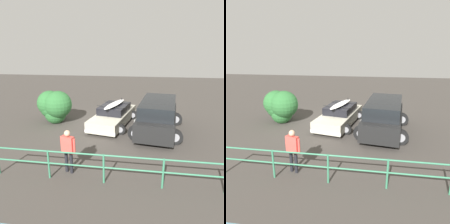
% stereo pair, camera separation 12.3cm
% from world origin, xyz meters
% --- Properties ---
extents(ground_plane, '(44.00, 44.00, 0.02)m').
position_xyz_m(ground_plane, '(0.00, 0.00, -0.01)').
color(ground_plane, '#423D38').
rests_on(ground_plane, ground).
extents(parking_stripe, '(0.12, 3.88, 0.00)m').
position_xyz_m(parking_stripe, '(-1.83, -0.13, 0.00)').
color(parking_stripe, silver).
rests_on(parking_stripe, ground).
extents(sedan_car, '(2.76, 4.58, 1.44)m').
position_xyz_m(sedan_car, '(-0.58, -0.17, 0.56)').
color(sedan_car, '#B7B29E').
rests_on(sedan_car, ground).
extents(suv_car, '(3.02, 4.94, 1.77)m').
position_xyz_m(suv_car, '(-3.08, 0.71, 0.92)').
color(suv_car, black).
rests_on(suv_car, ground).
extents(person_bystander, '(0.61, 0.33, 1.66)m').
position_xyz_m(person_bystander, '(0.36, 5.23, 1.00)').
color(person_bystander, black).
rests_on(person_bystander, ground).
extents(railing_fence, '(9.84, 0.20, 1.07)m').
position_xyz_m(railing_fence, '(-2.00, 5.73, 0.72)').
color(railing_fence, '#387F5B').
rests_on(railing_fence, ground).
extents(bush_near_left, '(2.18, 2.10, 2.05)m').
position_xyz_m(bush_near_left, '(3.07, -0.13, 0.97)').
color(bush_near_left, '#4C3828').
rests_on(bush_near_left, ground).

